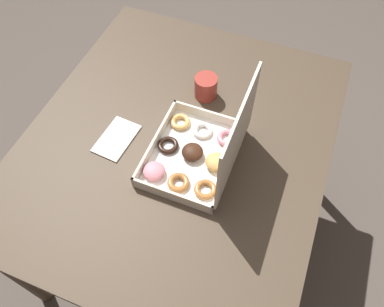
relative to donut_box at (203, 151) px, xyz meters
The scene contains 5 objects.
ground_plane 0.83m from the donut_box, 116.92° to the right, with size 8.00×8.00×0.00m, color #564C44.
dining_table 0.20m from the donut_box, 116.92° to the right, with size 1.16×0.99×0.76m.
donut_box is the anchor object (origin of this frame).
coffee_mug 0.29m from the donut_box, 161.82° to the right, with size 0.08×0.08×0.08m.
paper_napkin 0.30m from the donut_box, 85.73° to the right, with size 0.17×0.11×0.01m.
Camera 1 is at (0.67, 0.31, 1.77)m, focal length 35.00 mm.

